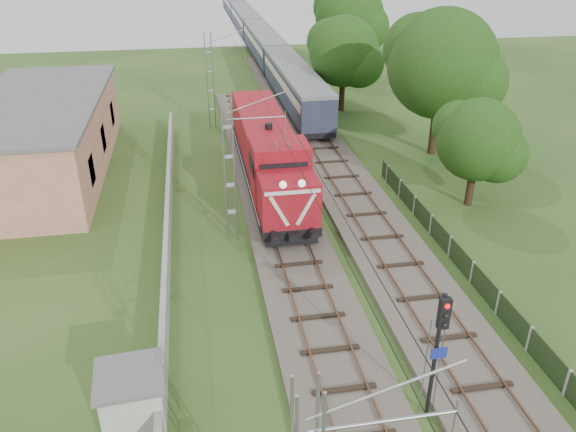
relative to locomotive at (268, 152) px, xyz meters
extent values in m
plane|color=#26481B|center=(0.00, -18.84, -2.36)|extent=(140.00, 140.00, 0.00)
cube|color=#6B6054|center=(0.00, -11.84, -2.21)|extent=(4.20, 70.00, 0.30)
cube|color=black|center=(0.00, -11.84, -2.01)|extent=(2.40, 70.00, 0.10)
cube|color=brown|center=(-0.85, -11.84, -1.94)|extent=(0.08, 70.00, 0.05)
cube|color=brown|center=(0.85, -11.84, -1.94)|extent=(0.08, 70.00, 0.05)
cube|color=#6B6054|center=(5.00, 1.16, -2.21)|extent=(4.20, 80.00, 0.30)
cube|color=black|center=(5.00, 1.16, -2.01)|extent=(2.40, 80.00, 0.10)
cube|color=brown|center=(4.15, 1.16, -1.94)|extent=(0.08, 80.00, 0.05)
cube|color=brown|center=(5.85, 1.16, -1.94)|extent=(0.08, 80.00, 0.05)
cylinder|color=gray|center=(-1.50, -26.84, 4.44)|extent=(3.00, 0.08, 0.08)
cylinder|color=gray|center=(-1.50, -6.84, 4.44)|extent=(3.00, 0.08, 0.08)
cylinder|color=gray|center=(-1.50, 13.16, 4.44)|extent=(3.00, 0.08, 0.08)
cylinder|color=black|center=(0.00, -6.84, 3.14)|extent=(0.03, 70.00, 0.03)
cylinder|color=black|center=(0.00, -6.84, 4.44)|extent=(0.03, 70.00, 0.03)
cube|color=#9E9E99|center=(-6.50, -6.84, -1.61)|extent=(0.25, 40.00, 1.50)
cube|color=tan|center=(-15.00, 5.16, 0.14)|extent=(8.00, 20.00, 5.00)
cube|color=#606060|center=(-15.00, 5.16, 2.74)|extent=(8.40, 20.40, 0.25)
cube|color=black|center=(-11.05, -0.84, -0.16)|extent=(0.10, 1.60, 1.80)
cube|color=black|center=(-11.05, 5.16, -0.16)|extent=(0.10, 1.60, 1.80)
cube|color=black|center=(-11.05, 11.16, -0.16)|extent=(0.10, 1.60, 1.80)
cube|color=black|center=(8.00, -15.84, -1.76)|extent=(0.05, 32.00, 1.15)
cube|color=#9E9E99|center=(8.00, -0.84, -1.76)|extent=(0.12, 0.12, 1.20)
cube|color=black|center=(0.00, 0.13, -1.33)|extent=(3.20, 18.15, 0.53)
cube|color=black|center=(0.00, -5.74, -1.65)|extent=(2.35, 3.84, 0.53)
cube|color=black|center=(0.00, 6.00, -1.65)|extent=(2.35, 3.84, 0.53)
cube|color=black|center=(0.00, -8.84, -1.75)|extent=(2.78, 0.27, 0.37)
cube|color=maroon|center=(0.00, -7.61, 0.17)|extent=(3.10, 2.67, 2.46)
sphere|color=white|center=(-0.48, -8.89, 1.56)|extent=(0.38, 0.38, 0.38)
sphere|color=white|center=(0.48, -8.89, 1.56)|extent=(0.38, 0.38, 0.38)
cube|color=silver|center=(-0.69, -8.96, 0.12)|extent=(1.07, 0.06, 1.79)
cube|color=silver|center=(0.69, -8.96, 0.12)|extent=(1.07, 0.06, 1.79)
cube|color=silver|center=(0.00, -8.96, 1.13)|extent=(2.88, 0.06, 0.19)
cube|color=maroon|center=(0.00, -4.99, 0.65)|extent=(3.20, 2.56, 3.42)
cube|color=black|center=(0.00, -6.30, 1.18)|extent=(2.67, 0.06, 0.96)
cube|color=maroon|center=(0.00, 2.75, 0.33)|extent=(2.99, 12.92, 2.78)
cylinder|color=black|center=(0.00, -0.51, 1.88)|extent=(0.47, 0.47, 0.43)
cylinder|color=gray|center=(-0.32, -5.85, 2.52)|extent=(0.13, 0.13, 0.37)
cylinder|color=gray|center=(0.32, -5.85, 2.52)|extent=(0.13, 0.13, 0.37)
cube|color=black|center=(5.00, 17.24, -1.48)|extent=(2.77, 21.00, 0.48)
cube|color=#313A53|center=(5.00, 17.24, 0.04)|extent=(2.86, 21.00, 2.58)
cube|color=beige|center=(5.00, 17.24, 0.52)|extent=(2.90, 20.16, 0.72)
cube|color=slate|center=(5.00, 17.24, 1.48)|extent=(2.91, 21.00, 0.33)
cube|color=black|center=(5.00, 39.20, -1.48)|extent=(2.77, 21.00, 0.48)
cube|color=#313A53|center=(5.00, 39.20, 0.04)|extent=(2.86, 21.00, 2.58)
cube|color=beige|center=(5.00, 39.20, 0.52)|extent=(2.90, 20.16, 0.72)
cube|color=slate|center=(5.00, 39.20, 1.48)|extent=(2.91, 21.00, 0.33)
cube|color=black|center=(5.00, 61.16, -1.48)|extent=(2.77, 21.00, 0.48)
cube|color=#313A53|center=(5.00, 61.16, 0.04)|extent=(2.86, 21.00, 2.58)
cube|color=beige|center=(5.00, 61.16, 0.52)|extent=(2.90, 20.16, 0.72)
cube|color=slate|center=(5.00, 61.16, 1.48)|extent=(2.91, 21.00, 0.33)
cube|color=black|center=(5.00, 83.12, -1.48)|extent=(2.77, 21.00, 0.48)
cube|color=#313A53|center=(5.00, 83.12, 0.04)|extent=(2.86, 21.00, 2.58)
cube|color=beige|center=(5.00, 83.12, 0.52)|extent=(2.90, 20.16, 0.72)
cylinder|color=black|center=(2.64, -20.85, 0.21)|extent=(0.14, 0.14, 5.14)
cube|color=black|center=(2.64, -21.00, 2.16)|extent=(0.37, 0.23, 1.13)
sphere|color=red|center=(2.64, -21.12, 2.52)|extent=(0.19, 0.19, 0.19)
sphere|color=black|center=(2.64, -21.12, 2.16)|extent=(0.19, 0.19, 0.19)
sphere|color=black|center=(2.64, -21.12, 1.80)|extent=(0.19, 0.19, 0.19)
cube|color=navy|center=(2.70, -20.97, 0.52)|extent=(0.57, 0.07, 0.41)
cube|color=beige|center=(-7.40, -19.61, -1.28)|extent=(2.10, 2.10, 2.16)
cube|color=#606060|center=(-7.40, -19.61, -0.10)|extent=(2.42, 2.42, 0.15)
cylinder|color=#3C2718|center=(11.84, -5.11, -0.85)|extent=(0.49, 0.49, 3.02)
sphere|color=#173D10|center=(11.84, -5.11, 1.89)|extent=(4.94, 4.94, 4.94)
sphere|color=#173D10|center=(12.83, -5.85, 1.20)|extent=(3.46, 3.46, 3.46)
sphere|color=#173D10|center=(10.98, -4.24, 2.44)|extent=(3.21, 3.21, 3.21)
cylinder|color=#3C2718|center=(13.21, 3.88, 0.03)|extent=(0.63, 0.63, 4.79)
sphere|color=#173D10|center=(13.21, 3.88, 4.39)|extent=(7.85, 7.85, 7.85)
sphere|color=#173D10|center=(14.78, 2.70, 3.30)|extent=(5.49, 5.49, 5.49)
sphere|color=#173D10|center=(11.83, 5.25, 5.26)|extent=(5.10, 5.10, 5.10)
cylinder|color=#3C2718|center=(9.32, 16.24, -0.42)|extent=(0.52, 0.52, 3.89)
sphere|color=#173D10|center=(9.32, 16.24, 3.12)|extent=(6.37, 6.37, 6.37)
sphere|color=#173D10|center=(10.59, 15.29, 2.24)|extent=(4.46, 4.46, 4.46)
sphere|color=#173D10|center=(8.20, 17.36, 3.83)|extent=(4.14, 4.14, 4.14)
cylinder|color=#3C2718|center=(13.64, 30.11, 0.00)|extent=(0.64, 0.64, 4.72)
sphere|color=#173D10|center=(13.64, 30.11, 4.29)|extent=(7.73, 7.73, 7.73)
sphere|color=#173D10|center=(15.19, 28.95, 3.22)|extent=(5.41, 5.41, 5.41)
sphere|color=#173D10|center=(12.29, 31.46, 5.15)|extent=(5.02, 5.02, 5.02)
camera|label=1|loc=(-4.67, -34.26, 12.89)|focal=35.00mm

